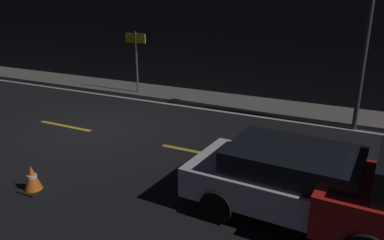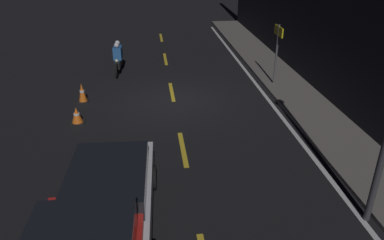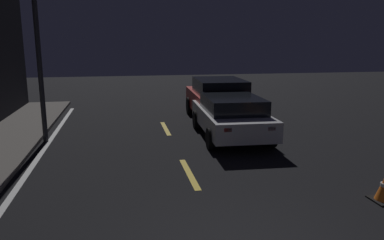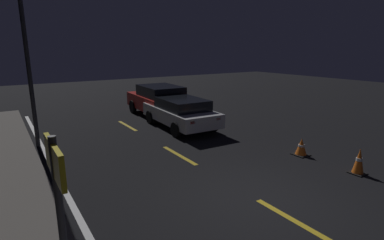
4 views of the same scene
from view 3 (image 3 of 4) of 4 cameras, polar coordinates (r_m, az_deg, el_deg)
lane_dash_d at (r=8.47m, az=-0.42°, el=-8.14°), size 2.00×0.14×0.01m
lane_dash_e at (r=12.75m, az=-4.06°, el=-1.28°), size 2.00×0.14×0.01m
sedan_white at (r=11.47m, az=5.97°, el=0.75°), size 4.17×2.06×1.29m
taxi_red at (r=13.88m, az=4.04°, el=3.30°), size 4.45×2.13×1.56m
street_lamp at (r=11.54m, az=-22.60°, el=12.66°), size 0.28×0.28×5.76m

